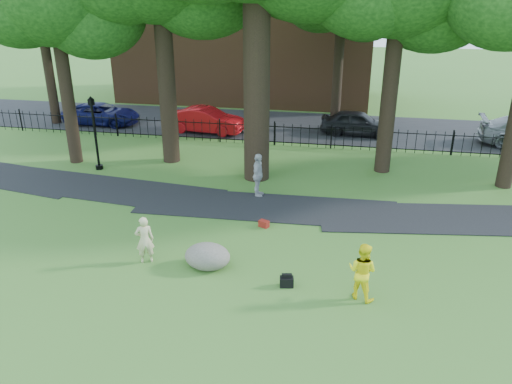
% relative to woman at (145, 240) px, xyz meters
% --- Properties ---
extents(ground, '(120.00, 120.00, 0.00)m').
position_rel_woman_xyz_m(ground, '(1.97, 0.80, -0.76)').
color(ground, '#3E6F27').
rests_on(ground, ground).
extents(footpath, '(36.07, 3.85, 0.03)m').
position_rel_woman_xyz_m(footpath, '(2.97, 4.70, -0.76)').
color(footpath, black).
rests_on(footpath, ground).
extents(street, '(80.00, 7.00, 0.02)m').
position_rel_woman_xyz_m(street, '(1.97, 16.80, -0.76)').
color(street, black).
rests_on(street, ground).
extents(iron_fence, '(44.00, 0.04, 1.20)m').
position_rel_woman_xyz_m(iron_fence, '(1.97, 12.80, -0.16)').
color(iron_fence, black).
rests_on(iron_fence, ground).
extents(brick_building, '(18.00, 8.00, 12.00)m').
position_rel_woman_xyz_m(brick_building, '(-2.03, 24.80, 5.24)').
color(brick_building, brown).
rests_on(brick_building, ground).
extents(woman, '(0.66, 0.57, 1.53)m').
position_rel_woman_xyz_m(woman, '(0.00, 0.00, 0.00)').
color(woman, '#C9BE8A').
rests_on(woman, ground).
extents(man, '(0.99, 0.90, 1.65)m').
position_rel_woman_xyz_m(man, '(6.49, -0.68, 0.06)').
color(man, '#FFEE15').
rests_on(man, ground).
extents(pedestrian, '(0.48, 1.06, 1.79)m').
position_rel_woman_xyz_m(pedestrian, '(2.41, 5.78, 0.13)').
color(pedestrian, '#A7A6AB').
rests_on(pedestrian, ground).
extents(boulder, '(1.67, 1.47, 0.82)m').
position_rel_woman_xyz_m(boulder, '(1.94, 0.08, -0.36)').
color(boulder, '#5D584E').
rests_on(boulder, ground).
extents(lamppost, '(0.34, 0.34, 3.41)m').
position_rel_woman_xyz_m(lamppost, '(-5.44, 7.52, 0.91)').
color(lamppost, black).
rests_on(lamppost, ground).
extents(backpack, '(0.42, 0.31, 0.29)m').
position_rel_woman_xyz_m(backpack, '(4.44, -0.53, -0.62)').
color(backpack, black).
rests_on(backpack, ground).
extents(red_bag, '(0.40, 0.34, 0.24)m').
position_rel_woman_xyz_m(red_bag, '(3.14, 3.06, -0.64)').
color(red_bag, maroon).
rests_on(red_bag, ground).
extents(red_sedan, '(4.51, 1.98, 1.44)m').
position_rel_woman_xyz_m(red_sedan, '(-2.30, 14.52, -0.04)').
color(red_sedan, '#B80E12').
rests_on(red_sedan, ground).
extents(navy_van, '(4.63, 2.19, 1.28)m').
position_rel_woman_xyz_m(navy_van, '(-9.11, 15.11, -0.12)').
color(navy_van, '#0E1046').
rests_on(navy_van, ground).
extents(grey_car, '(4.18, 1.86, 1.40)m').
position_rel_woman_xyz_m(grey_car, '(6.28, 15.64, -0.06)').
color(grey_car, black).
rests_on(grey_car, ground).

